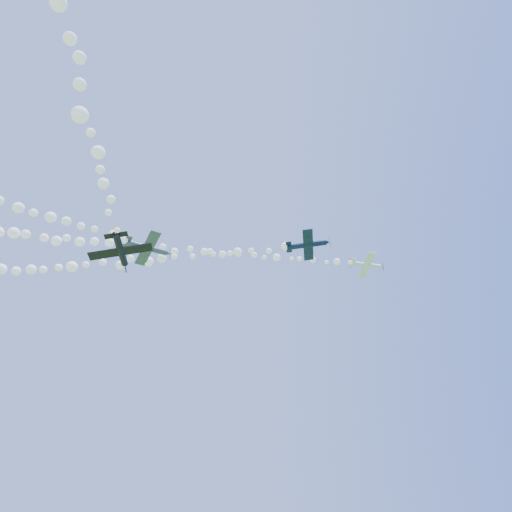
{
  "coord_description": "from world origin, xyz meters",
  "views": [
    {
      "loc": [
        -1.09,
        -57.41,
        2.0
      ],
      "look_at": [
        2.0,
        -5.71,
        45.38
      ],
      "focal_mm": 30.0,
      "sensor_mm": 36.0,
      "label": 1
    }
  ],
  "objects": [
    {
      "name": "plane_white",
      "position": [
        25.07,
        7.99,
        55.66
      ],
      "size": [
        7.18,
        7.56,
        2.49
      ],
      "rotation": [
        -0.08,
        0.05,
        0.08
      ],
      "color": "white"
    },
    {
      "name": "plane_grey",
      "position": [
        -15.53,
        -4.31,
        47.41
      ],
      "size": [
        7.84,
        8.32,
        2.17
      ],
      "rotation": [
        -0.08,
        -0.08,
        0.45
      ],
      "color": "#3D4759"
    },
    {
      "name": "smoke_trail_navy",
      "position": [
        -32.78,
        2.2,
        47.72
      ],
      "size": [
        82.05,
        17.83,
        2.94
      ],
      "primitive_type": null,
      "color": "white"
    },
    {
      "name": "smoke_trail_white",
      "position": [
        -20.01,
        4.42,
        55.37
      ],
      "size": [
        85.89,
        9.21,
        3.02
      ],
      "primitive_type": null,
      "color": "white"
    },
    {
      "name": "plane_black",
      "position": [
        -14.71,
        -18.43,
        34.74
      ],
      "size": [
        7.07,
        7.09,
        2.35
      ],
      "rotation": [
        -0.27,
        -0.08,
        1.59
      ],
      "color": "black"
    },
    {
      "name": "plane_navy",
      "position": [
        10.43,
        -6.01,
        47.94
      ],
      "size": [
        7.55,
        8.0,
        2.02
      ],
      "rotation": [
        0.04,
        -0.07,
        -0.19
      ],
      "color": "#0C1935"
    }
  ]
}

